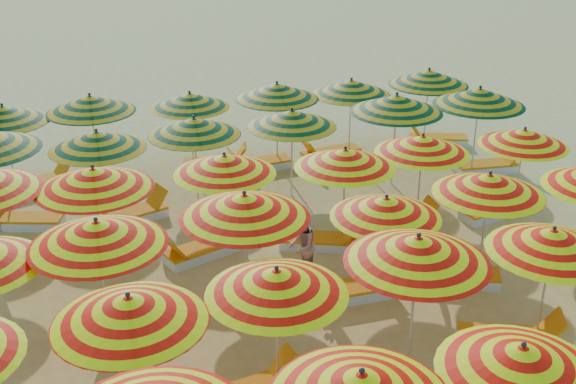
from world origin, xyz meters
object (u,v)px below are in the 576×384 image
object	(u,v)px
umbrella_8	(277,282)
lounger_6	(138,324)
umbrella_19	(94,179)
lounger_21	(329,154)
umbrella_16	(489,184)
umbrella_32	(190,100)
umbrella_27	(292,119)
umbrella_31	(90,104)
umbrella_26	(194,127)
lounger_15	(23,221)
umbrella_35	(429,77)
lounger_7	(274,302)
lounger_22	(436,139)
umbrella_30	(3,114)
umbrella_13	(97,233)
umbrella_10	(553,241)
umbrella_25	(97,140)
umbrella_33	(277,91)
umbrella_21	(345,158)
umbrella_3	(521,360)
lounger_17	(488,166)
umbrella_15	(386,207)
lounger_12	(321,241)
umbrella_34	(351,87)
umbrella_28	(397,104)
lounger_16	(132,215)
umbrella_7	(129,310)
lounger_18	(40,183)
umbrella_9	(418,250)
beachgoer_b	(301,246)
lounger_20	(259,164)
umbrella_20	(225,164)
lounger_8	(354,290)
umbrella_14	(245,206)
lounger_19	(216,164)
lounger_9	(453,275)
umbrella_22	(423,145)
umbrella_23	(524,138)
lounger_11	(202,250)
lounger_13	(400,224)

from	to	relation	value
umbrella_8	lounger_6	distance (m)	3.53
umbrella_19	lounger_21	world-z (taller)	umbrella_19
umbrella_16	umbrella_32	distance (m)	8.60
umbrella_27	umbrella_31	world-z (taller)	umbrella_31
umbrella_26	lounger_15	size ratio (longest dim) A/B	1.55
umbrella_35	lounger_7	bearing A→B (deg)	-132.22
umbrella_8	lounger_22	distance (m)	12.23
umbrella_30	umbrella_32	world-z (taller)	umbrella_30
umbrella_13	umbrella_16	xyz separation A→B (m)	(7.31, 0.26, -0.11)
umbrella_10	umbrella_32	bearing A→B (deg)	115.44
umbrella_25	umbrella_33	distance (m)	5.35
umbrella_21	umbrella_33	xyz separation A→B (m)	(-0.18, 4.87, 0.10)
umbrella_3	lounger_22	distance (m)	13.19
umbrella_8	umbrella_13	distance (m)	3.21
umbrella_8	lounger_17	bearing A→B (deg)	42.43
umbrella_15	lounger_12	size ratio (longest dim) A/B	1.46
umbrella_34	lounger_22	xyz separation A→B (m)	(2.87, 0.25, -1.89)
lounger_12	umbrella_28	bearing A→B (deg)	65.15
umbrella_16	lounger_16	bearing A→B (deg)	145.83
umbrella_7	lounger_15	size ratio (longest dim) A/B	1.57
umbrella_28	lounger_18	distance (m)	9.33
umbrella_9	beachgoer_b	xyz separation A→B (m)	(-0.93, 3.13, -1.44)
umbrella_9	umbrella_19	world-z (taller)	umbrella_9
umbrella_16	beachgoer_b	size ratio (longest dim) A/B	1.60
umbrella_21	lounger_20	distance (m)	5.05
umbrella_28	umbrella_8	bearing A→B (deg)	-125.11
umbrella_20	lounger_8	distance (m)	3.68
umbrella_8	umbrella_14	bearing A→B (deg)	88.90
umbrella_15	umbrella_14	bearing A→B (deg)	174.94
umbrella_16	lounger_16	size ratio (longest dim) A/B	1.26
umbrella_3	umbrella_30	xyz separation A→B (m)	(-6.92, 11.87, 0.07)
lounger_15	lounger_22	size ratio (longest dim) A/B	1.00
lounger_19	lounger_22	world-z (taller)	same
umbrella_15	umbrella_31	bearing A→B (deg)	124.30
umbrella_16	umbrella_20	world-z (taller)	umbrella_16
umbrella_8	umbrella_9	size ratio (longest dim) A/B	0.91
umbrella_28	umbrella_31	world-z (taller)	umbrella_28
umbrella_9	umbrella_13	size ratio (longest dim) A/B	1.13
lounger_9	beachgoer_b	distance (m)	3.09
umbrella_22	umbrella_16	bearing A→B (deg)	-84.94
umbrella_31	umbrella_23	bearing A→B (deg)	-26.48
umbrella_35	lounger_19	distance (m)	6.50
lounger_9	lounger_17	world-z (taller)	same
lounger_11	lounger_13	distance (m)	4.54
lounger_16	lounger_9	bearing A→B (deg)	-56.64
umbrella_34	lounger_12	distance (m)	5.82
beachgoer_b	umbrella_26	bearing A→B (deg)	-132.67
umbrella_3	lounger_20	xyz separation A→B (m)	(-0.59, 11.58, -1.83)
umbrella_20	lounger_17	size ratio (longest dim) A/B	1.60
umbrella_21	umbrella_30	xyz separation A→B (m)	(-7.10, 4.93, 0.05)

